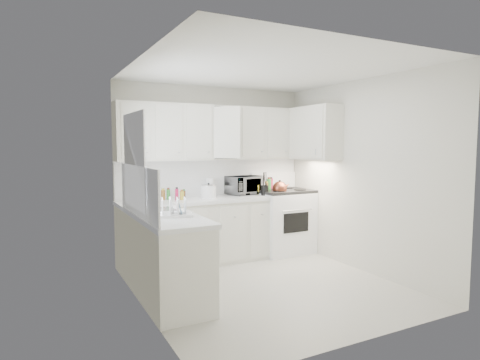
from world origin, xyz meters
TOP-DOWN VIEW (x-y plane):
  - floor at (0.00, 0.00)m, footprint 3.20×3.20m
  - ceiling at (0.00, 0.00)m, footprint 3.20×3.20m
  - wall_back at (0.00, 1.60)m, footprint 3.00×0.00m
  - wall_front at (0.00, -1.60)m, footprint 3.00×0.00m
  - wall_left at (-1.50, 0.00)m, footprint 0.00×3.20m
  - wall_right at (1.50, 0.00)m, footprint 0.00×3.20m
  - window_blinds at (-1.48, 0.35)m, footprint 0.06×0.96m
  - lower_cabinets_back at (-0.39, 1.30)m, footprint 2.22×0.60m
  - lower_cabinets_left at (-1.20, 0.20)m, footprint 0.60×1.60m
  - countertop_back at (-0.39, 1.29)m, footprint 2.24×0.64m
  - countertop_left at (-1.19, 0.20)m, footprint 0.64×1.62m
  - backsplash_back at (0.00, 1.59)m, footprint 2.98×0.02m
  - backsplash_left at (-1.49, 0.20)m, footprint 0.02×1.60m
  - upper_cabinets_back at (0.00, 1.44)m, footprint 3.00×0.33m
  - upper_cabinets_right at (1.33, 0.82)m, footprint 0.33×0.90m
  - sink at (-1.19, 0.55)m, footprint 0.42×0.38m
  - stove at (1.07, 1.26)m, footprint 0.84×0.69m
  - tea_kettle at (0.89, 1.10)m, footprint 0.35×0.33m
  - frying_pan at (1.25, 1.42)m, footprint 0.37×0.50m
  - microwave at (0.46, 1.46)m, footprint 0.57×0.40m
  - rice_cooker at (-0.21, 1.29)m, footprint 0.26×0.26m
  - paper_towel at (-0.09, 1.52)m, footprint 0.12×0.12m
  - utensil_crock at (0.68, 1.19)m, footprint 0.14×0.14m
  - dish_rack at (-1.15, 0.06)m, footprint 0.47×0.40m
  - spice_left_0 at (-0.85, 1.42)m, footprint 0.06×0.06m
  - spice_left_1 at (-0.78, 1.33)m, footprint 0.06×0.06m
  - spice_left_2 at (-0.70, 1.42)m, footprint 0.06×0.06m
  - spice_left_3 at (-0.62, 1.33)m, footprint 0.06×0.06m
  - spice_left_4 at (-0.55, 1.42)m, footprint 0.06×0.06m
  - sauce_right_0 at (0.58, 1.46)m, footprint 0.06×0.06m
  - sauce_right_1 at (0.64, 1.40)m, footprint 0.06×0.06m
  - sauce_right_2 at (0.69, 1.46)m, footprint 0.06×0.06m
  - sauce_right_3 at (0.74, 1.40)m, footprint 0.06×0.06m
  - sauce_right_4 at (0.80, 1.46)m, footprint 0.06×0.06m
  - sauce_right_5 at (0.85, 1.40)m, footprint 0.06×0.06m
  - sauce_right_6 at (0.91, 1.46)m, footprint 0.06×0.06m

SIDE VIEW (x-z plane):
  - floor at x=0.00m, z-range 0.00..0.00m
  - lower_cabinets_back at x=-0.39m, z-range 0.00..0.90m
  - lower_cabinets_left at x=-1.20m, z-range 0.00..0.90m
  - stove at x=1.07m, z-range 0.00..1.29m
  - countertop_back at x=-0.39m, z-range 0.90..0.95m
  - countertop_left at x=-1.19m, z-range 0.90..0.95m
  - frying_pan at x=1.25m, z-range 0.95..0.99m
  - spice_left_0 at x=-0.85m, z-range 0.95..1.08m
  - spice_left_1 at x=-0.78m, z-range 0.95..1.08m
  - spice_left_2 at x=-0.70m, z-range 0.95..1.08m
  - spice_left_3 at x=-0.62m, z-range 0.95..1.08m
  - spice_left_4 at x=-0.55m, z-range 0.95..1.08m
  - sauce_right_0 at x=0.58m, z-range 0.95..1.14m
  - sauce_right_1 at x=0.64m, z-range 0.95..1.14m
  - sauce_right_2 at x=0.69m, z-range 0.95..1.14m
  - sauce_right_3 at x=0.74m, z-range 0.95..1.14m
  - sauce_right_4 at x=0.80m, z-range 0.95..1.14m
  - sauce_right_5 at x=0.85m, z-range 0.95..1.14m
  - sauce_right_6 at x=0.91m, z-range 0.95..1.14m
  - rice_cooker at x=-0.21m, z-range 0.95..1.17m
  - dish_rack at x=-1.15m, z-range 0.95..1.17m
  - tea_kettle at x=0.89m, z-range 0.94..1.20m
  - sink at x=-1.19m, z-range 0.92..1.22m
  - paper_towel at x=-0.09m, z-range 0.95..1.22m
  - microwave at x=0.46m, z-range 0.95..1.30m
  - utensil_crock at x=0.68m, z-range 0.95..1.32m
  - backsplash_back at x=0.00m, z-range 0.95..1.50m
  - backsplash_left at x=-1.49m, z-range 0.95..1.50m
  - wall_back at x=0.00m, z-range -0.20..2.80m
  - wall_front at x=0.00m, z-range -0.20..2.80m
  - wall_left at x=-1.50m, z-range -0.30..2.90m
  - wall_right at x=1.50m, z-range -0.30..2.90m
  - upper_cabinets_back at x=0.00m, z-range 1.10..1.90m
  - upper_cabinets_right at x=1.33m, z-range 1.10..1.90m
  - window_blinds at x=-1.48m, z-range 1.02..2.08m
  - ceiling at x=0.00m, z-range 2.60..2.60m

